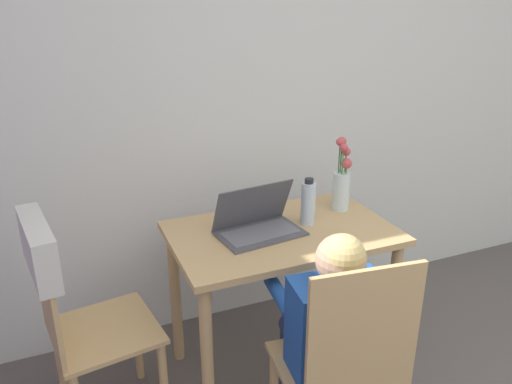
# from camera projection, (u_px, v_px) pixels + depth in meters

# --- Properties ---
(wall_back) EXTENTS (6.40, 0.05, 2.50)m
(wall_back) POSITION_uv_depth(u_px,v_px,m) (283.00, 90.00, 2.60)
(wall_back) COLOR silver
(wall_back) RESTS_ON ground_plane
(dining_table) EXTENTS (0.98, 0.61, 0.74)m
(dining_table) POSITION_uv_depth(u_px,v_px,m) (281.00, 255.00, 2.24)
(dining_table) COLOR tan
(dining_table) RESTS_ON ground_plane
(chair_occupied) EXTENTS (0.44, 0.44, 0.96)m
(chair_occupied) POSITION_uv_depth(u_px,v_px,m) (343.00, 372.00, 1.73)
(chair_occupied) COLOR tan
(chair_occupied) RESTS_ON ground_plane
(chair_spare) EXTENTS (0.48, 0.45, 0.97)m
(chair_spare) POSITION_uv_depth(u_px,v_px,m) (67.00, 296.00, 1.89)
(chair_spare) COLOR tan
(chair_spare) RESTS_ON ground_plane
(person_seated) EXTENTS (0.38, 0.46, 0.99)m
(person_seated) POSITION_uv_depth(u_px,v_px,m) (330.00, 318.00, 1.80)
(person_seated) COLOR #1E4C9E
(person_seated) RESTS_ON ground_plane
(laptop) EXTENTS (0.39, 0.27, 0.22)m
(laptop) POSITION_uv_depth(u_px,v_px,m) (257.00, 222.00, 2.16)
(laptop) COLOR #4C4C51
(laptop) RESTS_ON dining_table
(flower_vase) EXTENTS (0.08, 0.08, 0.36)m
(flower_vase) POSITION_uv_depth(u_px,v_px,m) (342.00, 182.00, 2.37)
(flower_vase) COLOR silver
(flower_vase) RESTS_ON dining_table
(water_bottle) EXTENTS (0.06, 0.06, 0.22)m
(water_bottle) POSITION_uv_depth(u_px,v_px,m) (308.00, 203.00, 2.23)
(water_bottle) COLOR silver
(water_bottle) RESTS_ON dining_table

